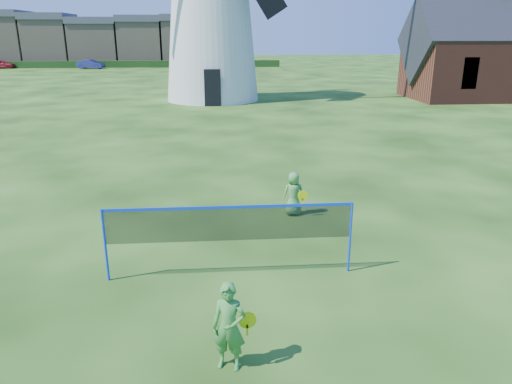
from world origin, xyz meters
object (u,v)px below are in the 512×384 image
at_px(chapel, 499,55).
at_px(player_boy, 294,194).
at_px(car_right, 91,64).
at_px(player_girl, 229,327).
at_px(car_left, 2,64).
at_px(badminton_net, 230,225).

distance_m(chapel, player_boy, 31.12).
bearing_deg(car_right, player_girl, -153.54).
distance_m(car_left, car_right, 13.13).
bearing_deg(badminton_net, car_left, 115.49).
xyz_separation_m(player_girl, car_right, (-18.30, 67.20, -0.06)).
relative_size(player_boy, car_right, 0.32).
distance_m(badminton_net, player_boy, 3.93).
xyz_separation_m(player_girl, player_boy, (1.94, 6.32, -0.09)).
bearing_deg(player_girl, car_left, 130.91).
bearing_deg(car_right, car_left, 94.16).
distance_m(chapel, player_girl, 37.31).
relative_size(chapel, badminton_net, 2.72).
relative_size(player_girl, car_right, 0.36).
relative_size(player_girl, car_left, 0.39).
bearing_deg(badminton_net, car_right, 105.96).
relative_size(player_girl, player_boy, 1.15).
distance_m(player_boy, car_right, 64.16).
bearing_deg(car_left, badminton_net, -153.95).
relative_size(car_left, car_right, 0.92).
bearing_deg(player_boy, chapel, -133.23).
bearing_deg(car_right, badminton_net, -152.81).
bearing_deg(car_right, chapel, -121.55).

